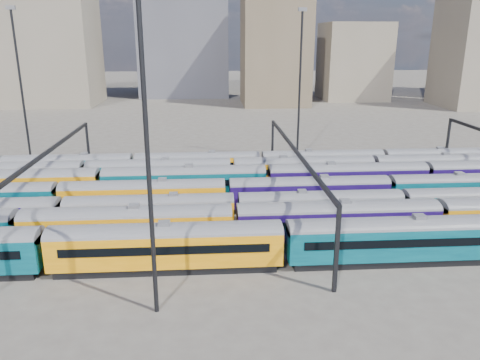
{
  "coord_description": "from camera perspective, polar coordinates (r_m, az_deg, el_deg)",
  "views": [
    {
      "loc": [
        -0.59,
        -55.19,
        21.13
      ],
      "look_at": [
        3.47,
        3.56,
        3.0
      ],
      "focal_mm": 35.0,
      "sensor_mm": 36.0,
      "label": 1
    }
  ],
  "objects": [
    {
      "name": "mast_3",
      "position": [
        81.03,
        7.32,
        11.91
      ],
      "size": [
        1.4,
        0.5,
        25.6
      ],
      "color": "black",
      "rests_on": "ground"
    },
    {
      "name": "rake_3",
      "position": [
        58.24,
        -1.57,
        -1.39
      ],
      "size": [
        123.21,
        3.0,
        5.06
      ],
      "color": "black",
      "rests_on": "ground"
    },
    {
      "name": "rake_1",
      "position": [
        50.58,
        11.82,
        -4.49
      ],
      "size": [
        152.6,
        3.19,
        5.37
      ],
      "color": "black",
      "rests_on": "ground"
    },
    {
      "name": "gantry_1",
      "position": [
        60.24,
        -22.63,
        2.0
      ],
      "size": [
        0.35,
        40.35,
        8.03
      ],
      "color": "black",
      "rests_on": "ground"
    },
    {
      "name": "mast_2",
      "position": [
        34.24,
        -11.3,
        4.71
      ],
      "size": [
        1.4,
        0.5,
        25.6
      ],
      "color": "black",
      "rests_on": "ground"
    },
    {
      "name": "rake_6",
      "position": [
        72.64,
        -5.18,
        2.19
      ],
      "size": [
        136.5,
        2.85,
        4.79
      ],
      "color": "black",
      "rests_on": "ground"
    },
    {
      "name": "rake_2",
      "position": [
        53.96,
        -10.91,
        -3.4
      ],
      "size": [
        136.14,
        2.85,
        4.78
      ],
      "color": "black",
      "rests_on": "ground"
    },
    {
      "name": "gantry_2",
      "position": [
        58.0,
        6.7,
        2.67
      ],
      "size": [
        0.35,
        40.35,
        8.03
      ],
      "color": "black",
      "rests_on": "ground"
    },
    {
      "name": "rake_5",
      "position": [
        69.14,
        7.72,
        1.49
      ],
      "size": [
        146.17,
        3.05,
        5.14
      ],
      "color": "black",
      "rests_on": "ground"
    },
    {
      "name": "rake_4",
      "position": [
        62.99,
        -6.76,
        0.13
      ],
      "size": [
        154.56,
        3.23,
        5.45
      ],
      "color": "black",
      "rests_on": "ground"
    },
    {
      "name": "ground",
      "position": [
        59.1,
        -3.13,
        -3.86
      ],
      "size": [
        500.0,
        500.0,
        0.0
      ],
      "primitive_type": "plane",
      "color": "#48423D",
      "rests_on": "ground"
    },
    {
      "name": "rake_0",
      "position": [
        47.69,
        18.75,
        -6.38
      ],
      "size": [
        154.34,
        3.22,
        5.44
      ],
      "color": "black",
      "rests_on": "ground"
    },
    {
      "name": "mast_1",
      "position": [
        82.91,
        -25.16,
        10.58
      ],
      "size": [
        1.4,
        0.5,
        25.6
      ],
      "color": "black",
      "rests_on": "ground"
    }
  ]
}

